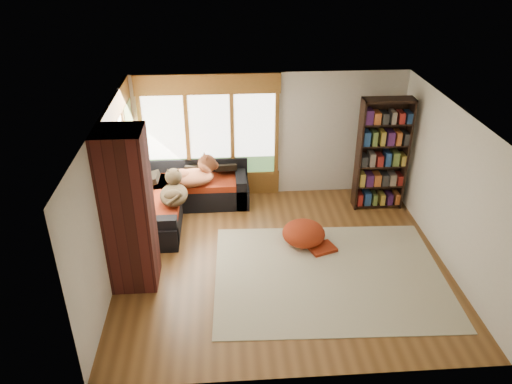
# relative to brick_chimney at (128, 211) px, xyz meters

# --- Properties ---
(floor) EXTENTS (5.50, 5.50, 0.00)m
(floor) POSITION_rel_brick_chimney_xyz_m (2.40, 0.35, -1.30)
(floor) COLOR brown
(floor) RESTS_ON ground
(ceiling) EXTENTS (5.50, 5.50, 0.00)m
(ceiling) POSITION_rel_brick_chimney_xyz_m (2.40, 0.35, 1.30)
(ceiling) COLOR white
(wall_back) EXTENTS (5.50, 0.04, 2.60)m
(wall_back) POSITION_rel_brick_chimney_xyz_m (2.40, 2.85, 0.00)
(wall_back) COLOR silver
(wall_back) RESTS_ON ground
(wall_front) EXTENTS (5.50, 0.04, 2.60)m
(wall_front) POSITION_rel_brick_chimney_xyz_m (2.40, -2.15, 0.00)
(wall_front) COLOR silver
(wall_front) RESTS_ON ground
(wall_left) EXTENTS (0.04, 5.00, 2.60)m
(wall_left) POSITION_rel_brick_chimney_xyz_m (-0.35, 0.35, 0.00)
(wall_left) COLOR silver
(wall_left) RESTS_ON ground
(wall_right) EXTENTS (0.04, 5.00, 2.60)m
(wall_right) POSITION_rel_brick_chimney_xyz_m (5.15, 0.35, 0.00)
(wall_right) COLOR silver
(wall_right) RESTS_ON ground
(windows_back) EXTENTS (2.82, 0.10, 1.90)m
(windows_back) POSITION_rel_brick_chimney_xyz_m (1.20, 2.82, 0.05)
(windows_back) COLOR brown
(windows_back) RESTS_ON wall_back
(windows_left) EXTENTS (0.10, 2.62, 1.90)m
(windows_left) POSITION_rel_brick_chimney_xyz_m (-0.32, 1.55, 0.05)
(windows_left) COLOR brown
(windows_left) RESTS_ON wall_left
(roller_blind) EXTENTS (0.03, 0.72, 0.90)m
(roller_blind) POSITION_rel_brick_chimney_xyz_m (-0.29, 2.38, 0.45)
(roller_blind) COLOR olive
(roller_blind) RESTS_ON wall_left
(brick_chimney) EXTENTS (0.70, 0.70, 2.60)m
(brick_chimney) POSITION_rel_brick_chimney_xyz_m (0.00, 0.00, 0.00)
(brick_chimney) COLOR #471914
(brick_chimney) RESTS_ON ground
(sectional_sofa) EXTENTS (2.20, 2.20, 0.80)m
(sectional_sofa) POSITION_rel_brick_chimney_xyz_m (0.45, 2.05, -1.00)
(sectional_sofa) COLOR black
(sectional_sofa) RESTS_ON ground
(area_rug) EXTENTS (3.84, 2.99, 0.01)m
(area_rug) POSITION_rel_brick_chimney_xyz_m (3.13, -0.09, -1.29)
(area_rug) COLOR white
(area_rug) RESTS_ON ground
(bookshelf) EXTENTS (0.97, 0.32, 2.27)m
(bookshelf) POSITION_rel_brick_chimney_xyz_m (4.54, 2.10, -0.16)
(bookshelf) COLOR black
(bookshelf) RESTS_ON ground
(pouf) EXTENTS (0.89, 0.89, 0.42)m
(pouf) POSITION_rel_brick_chimney_xyz_m (2.85, 0.86, -1.08)
(pouf) COLOR #9D2B0E
(pouf) RESTS_ON area_rug
(dog_tan) EXTENTS (1.03, 0.78, 0.52)m
(dog_tan) POSITION_rel_brick_chimney_xyz_m (0.90, 2.23, -0.50)
(dog_tan) COLOR brown
(dog_tan) RESTS_ON sectional_sofa
(dog_brindle) EXTENTS (0.54, 0.86, 0.46)m
(dog_brindle) POSITION_rel_brick_chimney_xyz_m (0.52, 1.64, -0.53)
(dog_brindle) COLOR black
(dog_brindle) RESTS_ON sectional_sofa
(throw_pillows) EXTENTS (1.98, 1.68, 0.45)m
(throw_pillows) POSITION_rel_brick_chimney_xyz_m (0.53, 2.10, -0.54)
(throw_pillows) COLOR black
(throw_pillows) RESTS_ON sectional_sofa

